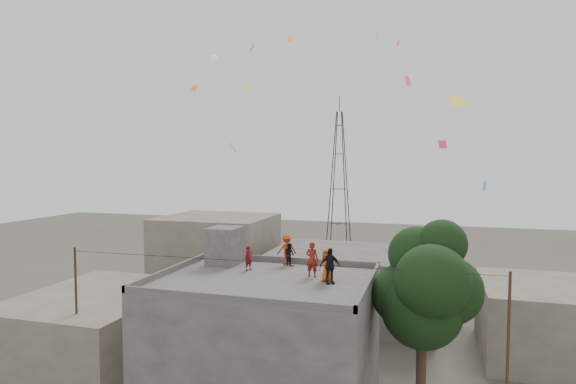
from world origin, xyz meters
name	(u,v)px	position (x,y,z in m)	size (l,w,h in m)	color
main_building	(265,342)	(0.00, 0.00, 3.05)	(10.00, 8.00, 6.10)	#464442
parapet	(264,276)	(0.00, 0.00, 6.25)	(10.00, 8.00, 0.30)	#464442
stair_head_box	(225,246)	(-3.20, 2.60, 7.10)	(1.60, 1.80, 2.00)	#464442
neighbor_west	(99,327)	(-11.00, 2.00, 2.00)	(8.00, 10.00, 4.00)	#61594C
neighbor_north	(353,285)	(2.00, 14.00, 2.50)	(12.00, 9.00, 5.00)	#464442
neighbor_northwest	(217,257)	(-10.00, 16.00, 3.50)	(9.00, 8.00, 7.00)	#61594C
neighbor_east	(543,321)	(14.00, 10.00, 2.20)	(7.00, 8.00, 4.40)	#61594C
tree	(426,288)	(7.37, 0.60, 6.10)	(4.90, 4.60, 9.10)	black
utility_line	(266,336)	(0.50, -1.25, 3.83)	(20.12, 0.62, 7.40)	black
transmission_tower	(339,181)	(-4.00, 40.00, 9.07)	(2.97, 2.97, 20.01)	black
person_red_adult	(312,259)	(2.04, 1.10, 6.95)	(0.62, 0.41, 1.70)	maroon
person_orange_child	(327,265)	(2.91, 0.44, 6.86)	(0.74, 0.48, 1.51)	#CC5D17
person_dark_child	(289,254)	(0.29, 3.15, 6.71)	(0.60, 0.46, 1.22)	black
person_dark_adult	(330,266)	(3.13, 0.05, 6.92)	(0.96, 0.40, 1.64)	black
person_orange_adult	(287,249)	(0.07, 3.40, 6.92)	(1.06, 0.61, 1.65)	#C73E16
person_red_child	(249,258)	(-1.40, 1.53, 6.73)	(0.46, 0.30, 1.26)	maroon
kites	(327,85)	(1.70, 5.98, 15.98)	(18.09, 15.34, 12.40)	#FC4E1A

